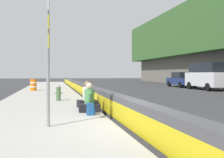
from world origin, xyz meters
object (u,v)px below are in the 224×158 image
object	(u,v)px
seated_person_middle	(87,99)
parked_car_midline	(182,80)
route_sign_post	(48,49)
seated_person_foreground	(89,103)
backpack	(90,109)
construction_barrel	(33,85)
fire_hydrant	(58,92)
parked_car_fourth	(207,76)

from	to	relation	value
seated_person_middle	parked_car_midline	world-z (taller)	parked_car_midline
route_sign_post	seated_person_foreground	distance (m)	3.51
backpack	construction_barrel	distance (m)	14.46
seated_person_middle	backpack	world-z (taller)	seated_person_middle
fire_hydrant	construction_barrel	size ratio (longest dim) A/B	0.93
backpack	parked_car_midline	world-z (taller)	parked_car_midline
seated_person_middle	parked_car_fourth	xyz separation A→B (m)	(11.87, -12.95, 0.87)
backpack	construction_barrel	world-z (taller)	construction_barrel
fire_hydrant	route_sign_post	bearing A→B (deg)	176.56
construction_barrel	parked_car_midline	bearing A→B (deg)	-71.69
route_sign_post	seated_person_middle	distance (m)	4.62
seated_person_middle	backpack	xyz separation A→B (m)	(-2.17, 0.16, -0.15)
backpack	parked_car_fourth	bearing A→B (deg)	-43.06
seated_person_middle	parked_car_fourth	bearing A→B (deg)	-47.50
seated_person_foreground	parked_car_midline	bearing A→B (deg)	-35.15
fire_hydrant	seated_person_middle	bearing A→B (deg)	-160.17
seated_person_foreground	construction_barrel	distance (m)	13.64
route_sign_post	seated_person_foreground	bearing A→B (deg)	-28.93
route_sign_post	fire_hydrant	xyz separation A→B (m)	(7.12, -0.43, -1.65)
route_sign_post	fire_hydrant	distance (m)	7.32
fire_hydrant	backpack	xyz separation A→B (m)	(-5.31, -0.97, -0.25)
parked_car_midline	seated_person_foreground	bearing A→B (deg)	144.85
parked_car_fourth	route_sign_post	bearing A→B (deg)	137.52
fire_hydrant	construction_barrel	distance (m)	9.07
route_sign_post	fire_hydrant	size ratio (longest dim) A/B	4.09
construction_barrel	parked_car_midline	distance (m)	16.85
construction_barrel	parked_car_fourth	world-z (taller)	parked_car_fourth
route_sign_post	backpack	size ratio (longest dim) A/B	9.00
fire_hydrant	seated_person_foreground	world-z (taller)	seated_person_foreground
fire_hydrant	parked_car_midline	world-z (taller)	parked_car_midline
seated_person_foreground	seated_person_middle	world-z (taller)	seated_person_middle
fire_hydrant	seated_person_foreground	size ratio (longest dim) A/B	0.81
route_sign_post	fire_hydrant	world-z (taller)	route_sign_post
seated_person_middle	parked_car_fourth	distance (m)	17.59
seated_person_middle	construction_barrel	xyz separation A→B (m)	(12.02, 2.97, 0.13)
fire_hydrant	parked_car_fourth	distance (m)	16.59
seated_person_middle	backpack	distance (m)	2.18
seated_person_foreground	parked_car_midline	xyz separation A→B (m)	(18.63, -13.12, 0.38)
construction_barrel	parked_car_midline	xyz separation A→B (m)	(5.29, -16.00, 0.24)
construction_barrel	parked_car_midline	world-z (taller)	parked_car_midline
fire_hydrant	backpack	world-z (taller)	fire_hydrant
seated_person_middle	route_sign_post	bearing A→B (deg)	158.61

